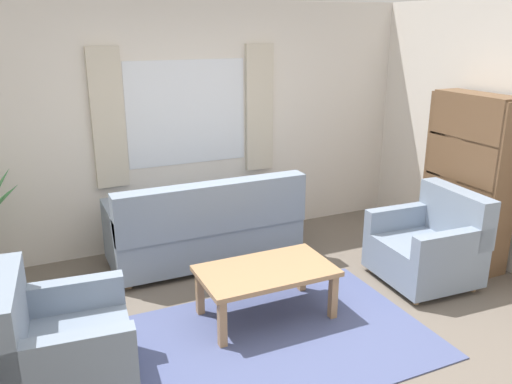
{
  "coord_description": "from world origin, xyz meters",
  "views": [
    {
      "loc": [
        -1.64,
        -3.12,
        2.33
      ],
      "look_at": [
        0.12,
        0.7,
        0.99
      ],
      "focal_mm": 36.52,
      "sensor_mm": 36.0,
      "label": 1
    }
  ],
  "objects_px": {
    "armchair_right": "(430,246)",
    "bookshelf": "(467,188)",
    "coffee_table": "(266,275)",
    "couch": "(206,229)",
    "armchair_left": "(58,348)"
  },
  "relations": [
    {
      "from": "couch",
      "to": "armchair_left",
      "type": "bearing_deg",
      "value": 44.55
    },
    {
      "from": "coffee_table",
      "to": "armchair_right",
      "type": "bearing_deg",
      "value": -1.7
    },
    {
      "from": "armchair_right",
      "to": "coffee_table",
      "type": "distance_m",
      "value": 1.69
    },
    {
      "from": "couch",
      "to": "bookshelf",
      "type": "bearing_deg",
      "value": 156.29
    },
    {
      "from": "armchair_right",
      "to": "coffee_table",
      "type": "relative_size",
      "value": 0.8
    },
    {
      "from": "couch",
      "to": "coffee_table",
      "type": "distance_m",
      "value": 1.21
    },
    {
      "from": "armchair_left",
      "to": "armchair_right",
      "type": "relative_size",
      "value": 1.03
    },
    {
      "from": "armchair_right",
      "to": "bookshelf",
      "type": "relative_size",
      "value": 0.51
    },
    {
      "from": "couch",
      "to": "bookshelf",
      "type": "xyz_separation_m",
      "value": [
        2.4,
        -1.05,
        0.42
      ]
    },
    {
      "from": "couch",
      "to": "bookshelf",
      "type": "distance_m",
      "value": 2.65
    },
    {
      "from": "coffee_table",
      "to": "bookshelf",
      "type": "bearing_deg",
      "value": 3.75
    },
    {
      "from": "armchair_left",
      "to": "coffee_table",
      "type": "xyz_separation_m",
      "value": [
        1.64,
        0.31,
        0.03
      ]
    },
    {
      "from": "armchair_right",
      "to": "couch",
      "type": "bearing_deg",
      "value": -121.98
    },
    {
      "from": "couch",
      "to": "armchair_right",
      "type": "bearing_deg",
      "value": 144.98
    },
    {
      "from": "couch",
      "to": "armchair_right",
      "type": "distance_m",
      "value": 2.19
    }
  ]
}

